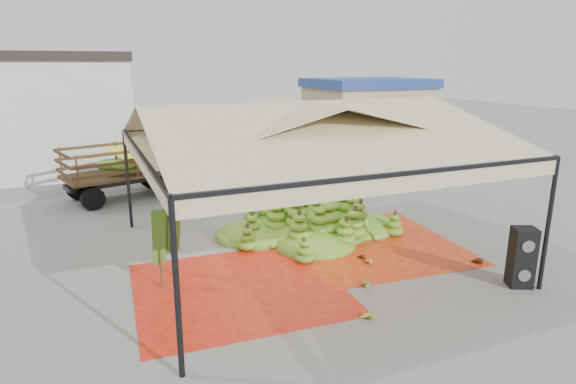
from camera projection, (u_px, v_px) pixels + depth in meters
name	position (u px, v px, depth m)	size (l,w,h in m)	color
ground	(303.00, 253.00, 12.86)	(90.00, 90.00, 0.00)	slate
canopy_tent	(304.00, 130.00, 12.01)	(8.10, 8.10, 4.00)	black
building_tan	(366.00, 115.00, 27.66)	(6.30, 5.30, 4.10)	tan
tarp_left	(238.00, 288.00, 10.84)	(4.49, 4.28, 0.01)	red
tarp_right	(372.00, 244.00, 13.49)	(4.44, 4.66, 0.01)	#E44E15
banana_heap	(313.00, 213.00, 14.25)	(5.76, 4.73, 1.24)	#53841B
hand_yellow_a	(366.00, 261.00, 12.08)	(0.39, 0.32, 0.18)	gold
hand_yellow_b	(367.00, 317.00, 9.41)	(0.41, 0.33, 0.19)	gold
hand_red_a	(476.00, 261.00, 12.09)	(0.44, 0.36, 0.20)	#552713
hand_red_b	(360.00, 257.00, 12.38)	(0.39, 0.32, 0.18)	#551813
hand_green	(363.00, 284.00, 10.83)	(0.43, 0.35, 0.20)	#537A19
hanging_bunches	(326.00, 163.00, 11.40)	(1.74, 0.24, 0.20)	#547718
speaker_stack	(522.00, 257.00, 10.79)	(0.64, 0.61, 1.38)	black
banana_leaves	(166.00, 281.00, 11.18)	(0.96, 1.36, 3.70)	#21681B
vendor	(234.00, 184.00, 17.09)	(0.55, 0.36, 1.51)	gray
truck_left	(152.00, 161.00, 18.58)	(6.24, 3.57, 2.03)	#4B3719
truck_right	(319.00, 137.00, 22.71)	(7.67, 4.09, 2.50)	#483518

